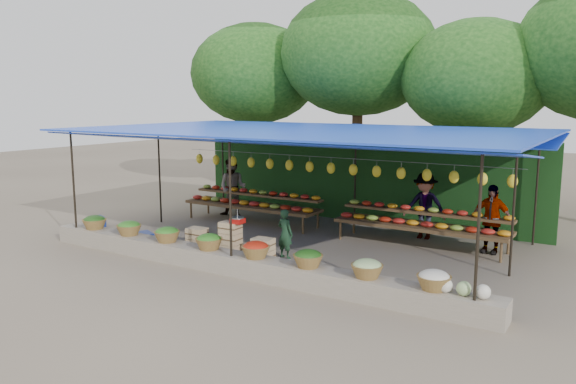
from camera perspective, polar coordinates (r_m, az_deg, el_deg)
The scene contains 16 objects.
ground at distance 13.87m, azimuth 1.61°, elevation -5.31°, with size 60.00×60.00×0.00m, color #6A5C4E.
stone_curb at distance 11.61m, azimuth -5.31°, elevation -7.26°, with size 10.60×0.55×0.40m, color gray.
stall_canopy at distance 13.49m, azimuth 1.78°, elevation 5.84°, with size 10.80×6.60×2.82m.
produce_baskets at distance 11.57m, azimuth -5.74°, elevation -5.45°, with size 8.98×0.58×0.34m.
netting_backdrop at distance 16.37m, azimuth 7.20°, elevation 1.35°, with size 10.60×0.06×2.50m, color #1E4D1B.
tree_row at distance 18.79m, azimuth 12.71°, elevation 12.77°, with size 16.51×5.50×7.12m.
fruit_table_left at distance 16.17m, azimuth -3.60°, elevation -1.01°, with size 4.21×0.95×0.93m.
fruit_table_right at distance 13.93m, azimuth 13.43°, elevation -2.94°, with size 4.21×0.95×0.93m.
crate_counter at distance 12.92m, azimuth -5.96°, elevation -5.03°, with size 2.36×0.36×0.77m.
weighing_scale at distance 12.66m, azimuth -5.16°, elevation -2.83°, with size 0.30×0.30×0.32m.
vendor_seated at distance 12.54m, azimuth -0.30°, elevation -4.26°, with size 0.41×0.27×1.12m, color #193821.
customer_left at distance 17.05m, azimuth -5.63°, elevation 0.44°, with size 0.86×0.67×1.76m, color slate.
customer_mid at distance 14.67m, azimuth 13.72°, elevation -1.38°, with size 1.09×0.63×1.69m, color slate.
customer_right at distance 13.73m, azimuth 19.93°, elevation -2.59°, with size 0.94×0.39×1.60m, color slate.
blue_crate_front at distance 14.19m, azimuth -14.42°, elevation -4.63°, with size 0.51×0.37×0.31m, color navy.
blue_crate_back at distance 16.56m, azimuth -18.81°, elevation -2.88°, with size 0.48×0.35×0.29m, color navy.
Camera 1 is at (6.76, -11.59, 3.51)m, focal length 35.00 mm.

